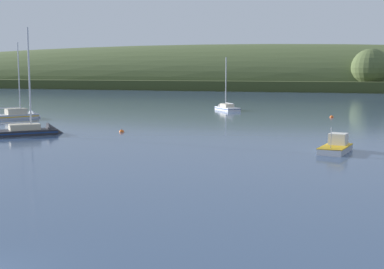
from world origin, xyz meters
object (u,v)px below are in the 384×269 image
Objects in this scene: fishing_boat_moored at (337,148)px; mooring_buoy_off_fishing_boat at (122,132)px; mooring_buoy_midchannel at (332,117)px; sailboat_far_left at (225,109)px; sailboat_outer_reach at (21,117)px; sailboat_midwater_white at (33,133)px.

fishing_boat_moored reaches higher than mooring_buoy_off_fishing_boat.
mooring_buoy_off_fishing_boat is at bearing -122.35° from mooring_buoy_midchannel.
sailboat_outer_reach is (-21.58, -29.52, 0.17)m from sailboat_far_left.
mooring_buoy_midchannel is (26.77, 36.29, -0.17)m from sailboat_midwater_white.
mooring_buoy_midchannel is 35.57m from mooring_buoy_off_fishing_boat.
sailboat_far_left is at bearing 159.70° from mooring_buoy_midchannel.
sailboat_midwater_white reaches higher than mooring_buoy_off_fishing_boat.
sailboat_outer_reach is 17.78× the size of mooring_buoy_midchannel.
sailboat_midwater_white is 9.95m from mooring_buoy_off_fishing_boat.
sailboat_outer_reach is at bearing 79.45° from fishing_boat_moored.
fishing_boat_moored is at bearing -80.04° from sailboat_outer_reach.
mooring_buoy_midchannel is 1.03× the size of mooring_buoy_off_fishing_boat.
sailboat_far_left reaches higher than mooring_buoy_midchannel.
sailboat_outer_reach is 49.96m from fishing_boat_moored.
mooring_buoy_midchannel is (42.11, 21.93, -0.33)m from sailboat_outer_reach.
fishing_boat_moored is at bearing -79.70° from mooring_buoy_midchannel.
sailboat_midwater_white is 19.02× the size of mooring_buoy_midchannel.
sailboat_outer_reach is 47.48m from mooring_buoy_midchannel.
sailboat_far_left is at bearing 36.47° from fishing_boat_moored.
mooring_buoy_midchannel is (-6.26, 34.45, -0.36)m from fishing_boat_moored.
mooring_buoy_off_fishing_boat is at bearing -84.91° from sailboat_outer_reach.
sailboat_midwater_white is at bearing 126.61° from sailboat_far_left.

